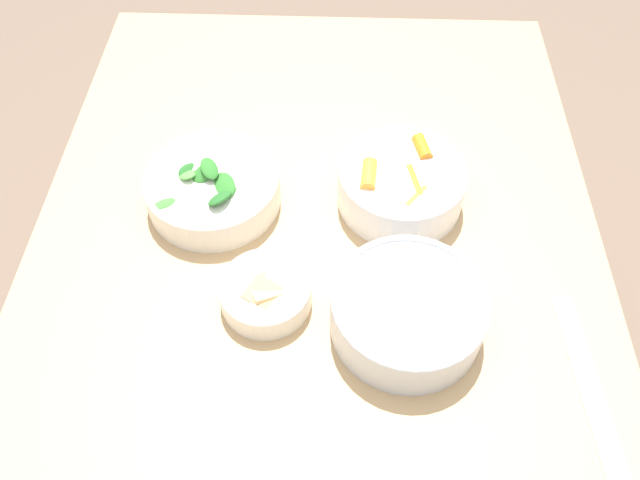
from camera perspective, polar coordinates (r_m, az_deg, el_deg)
name	(u,v)px	position (r m, az deg, el deg)	size (l,w,h in m)	color
ground_plane	(316,469)	(1.54, -0.39, -20.17)	(10.00, 10.00, 0.00)	brown
dining_table	(313,337)	(0.94, -0.61, -8.83)	(1.29, 0.82, 0.76)	tan
bowl_carrots	(402,184)	(0.92, 7.46, 5.12)	(0.19, 0.19, 0.08)	white
bowl_greens	(212,188)	(0.93, -9.82, 4.73)	(0.20, 0.20, 0.07)	silver
bowl_beans_hotdog	(407,312)	(0.80, 8.00, -6.58)	(0.20, 0.20, 0.07)	silver
bowl_cookies	(266,292)	(0.82, -4.98, -4.78)	(0.12, 0.12, 0.04)	silver
ruler	(593,397)	(0.84, 23.68, -13.03)	(0.28, 0.05, 0.00)	silver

